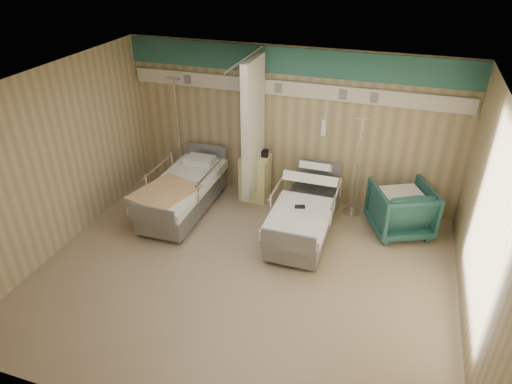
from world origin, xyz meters
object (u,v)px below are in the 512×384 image
bed_right (304,218)px  bed_left (183,197)px  visitor_armchair (401,209)px  iv_stand_left (181,165)px  bedside_cabinet (255,177)px  iv_stand_right (353,195)px

bed_right → bed_left: (-2.20, 0.00, 0.00)m
visitor_armchair → iv_stand_left: iv_stand_left is taller
bedside_cabinet → iv_stand_right: iv_stand_right is taller
bed_right → iv_stand_right: (0.67, 0.91, 0.05)m
bedside_cabinet → visitor_armchair: 2.66m
bedside_cabinet → bed_right: bearing=-38.0°
bedside_cabinet → iv_stand_left: (-1.53, 0.01, 0.02)m
iv_stand_right → iv_stand_left: 3.36m
bedside_cabinet → visitor_armchair: bearing=-6.5°
bed_left → iv_stand_left: iv_stand_left is taller
bed_left → visitor_armchair: visitor_armchair is taller
bedside_cabinet → iv_stand_right: (1.82, 0.01, -0.06)m
bed_left → visitor_armchair: (3.69, 0.60, 0.11)m
iv_stand_right → bedside_cabinet: bearing=-179.7°
bedside_cabinet → iv_stand_left: 1.53m
bed_left → bed_right: bearing=0.0°
iv_stand_right → bed_left: bearing=-162.5°
iv_stand_left → bedside_cabinet: bearing=-0.4°
visitor_armchair → iv_stand_right: (-0.82, 0.31, -0.06)m
iv_stand_left → visitor_armchair: bearing=-4.2°
bed_right → bedside_cabinet: size_ratio=2.54×
bedside_cabinet → iv_stand_right: bearing=0.3°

